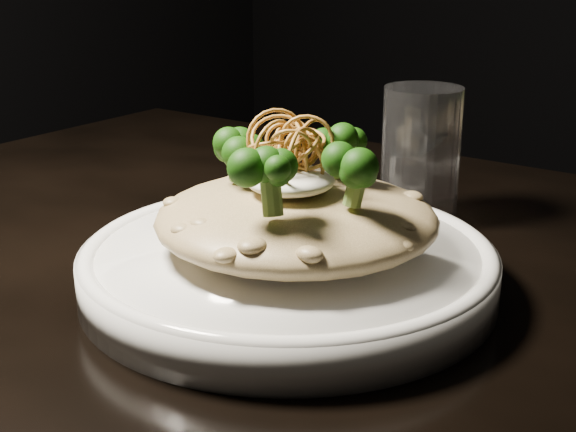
# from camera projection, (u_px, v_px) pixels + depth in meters

# --- Properties ---
(table) EXTENTS (1.10, 0.80, 0.75)m
(table) POSITION_uv_depth(u_px,v_px,m) (314.00, 381.00, 0.61)
(table) COLOR black
(table) RESTS_ON ground
(plate) EXTENTS (0.29, 0.29, 0.03)m
(plate) POSITION_uv_depth(u_px,v_px,m) (288.00, 269.00, 0.57)
(plate) COLOR white
(plate) RESTS_ON table
(risotto) EXTENTS (0.20, 0.20, 0.04)m
(risotto) POSITION_uv_depth(u_px,v_px,m) (297.00, 218.00, 0.56)
(risotto) COLOR brown
(risotto) RESTS_ON plate
(broccoli) EXTENTS (0.13, 0.13, 0.05)m
(broccoli) POSITION_uv_depth(u_px,v_px,m) (289.00, 158.00, 0.54)
(broccoli) COLOR black
(broccoli) RESTS_ON risotto
(cheese) EXTENTS (0.06, 0.06, 0.02)m
(cheese) POSITION_uv_depth(u_px,v_px,m) (290.00, 180.00, 0.54)
(cheese) COLOR white
(cheese) RESTS_ON risotto
(shallots) EXTENTS (0.05, 0.05, 0.03)m
(shallots) POSITION_uv_depth(u_px,v_px,m) (292.00, 142.00, 0.54)
(shallots) COLOR brown
(shallots) RESTS_ON cheese
(drinking_glass) EXTENTS (0.08, 0.08, 0.12)m
(drinking_glass) POSITION_uv_depth(u_px,v_px,m) (420.00, 156.00, 0.70)
(drinking_glass) COLOR silver
(drinking_glass) RESTS_ON table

